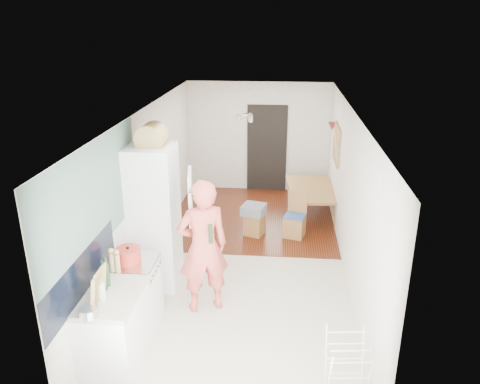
% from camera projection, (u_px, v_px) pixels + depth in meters
% --- Properties ---
extents(room_shell, '(3.20, 7.00, 2.50)m').
position_uv_depth(room_shell, '(246.00, 191.00, 7.34)').
color(room_shell, white).
rests_on(room_shell, ground).
extents(floor, '(3.20, 7.00, 0.01)m').
position_uv_depth(floor, '(245.00, 261.00, 7.78)').
color(floor, beige).
rests_on(floor, ground).
extents(wood_floor_overlay, '(3.20, 3.30, 0.01)m').
position_uv_depth(wood_floor_overlay, '(253.00, 217.00, 9.50)').
color(wood_floor_overlay, '#532914').
rests_on(wood_floor_overlay, room_shell).
extents(sage_wall_panel, '(0.02, 3.00, 1.30)m').
position_uv_depth(sage_wall_panel, '(95.00, 198.00, 5.41)').
color(sage_wall_panel, slate).
rests_on(sage_wall_panel, room_shell).
extents(tile_splashback, '(0.02, 1.90, 0.50)m').
position_uv_depth(tile_splashback, '(83.00, 275.00, 5.14)').
color(tile_splashback, black).
rests_on(tile_splashback, room_shell).
extents(doorway_recess, '(0.90, 0.04, 2.00)m').
position_uv_depth(doorway_recess, '(267.00, 149.00, 10.66)').
color(doorway_recess, black).
rests_on(doorway_recess, room_shell).
extents(base_cabinet, '(0.60, 0.90, 0.86)m').
position_uv_depth(base_cabinet, '(114.00, 331.00, 5.37)').
color(base_cabinet, white).
rests_on(base_cabinet, room_shell).
extents(worktop, '(0.62, 0.92, 0.06)m').
position_uv_depth(worktop, '(111.00, 297.00, 5.20)').
color(worktop, beige).
rests_on(worktop, room_shell).
extents(range_cooker, '(0.60, 0.60, 0.88)m').
position_uv_depth(range_cooker, '(134.00, 294.00, 6.06)').
color(range_cooker, white).
rests_on(range_cooker, room_shell).
extents(cooker_top, '(0.60, 0.60, 0.04)m').
position_uv_depth(cooker_top, '(131.00, 263.00, 5.90)').
color(cooker_top, '#BCBBBE').
rests_on(cooker_top, room_shell).
extents(fridge_housing, '(0.66, 0.66, 2.15)m').
position_uv_depth(fridge_housing, '(154.00, 218.00, 6.79)').
color(fridge_housing, white).
rests_on(fridge_housing, room_shell).
extents(fridge_door, '(0.14, 0.56, 0.70)m').
position_uv_depth(fridge_door, '(190.00, 196.00, 6.29)').
color(fridge_door, white).
rests_on(fridge_door, room_shell).
extents(fridge_interior, '(0.02, 0.52, 0.66)m').
position_uv_depth(fridge_interior, '(173.00, 188.00, 6.59)').
color(fridge_interior, white).
rests_on(fridge_interior, room_shell).
extents(pinboard, '(0.03, 0.90, 0.70)m').
position_uv_depth(pinboard, '(337.00, 144.00, 8.87)').
color(pinboard, '#D8BB61').
rests_on(pinboard, room_shell).
extents(pinboard_frame, '(0.00, 0.94, 0.74)m').
position_uv_depth(pinboard_frame, '(336.00, 144.00, 8.87)').
color(pinboard_frame, olive).
rests_on(pinboard_frame, room_shell).
extents(wall_sconce, '(0.18, 0.18, 0.16)m').
position_uv_depth(wall_sconce, '(332.00, 126.00, 9.41)').
color(wall_sconce, maroon).
rests_on(wall_sconce, room_shell).
extents(person, '(0.96, 0.81, 2.23)m').
position_uv_depth(person, '(203.00, 235.00, 6.16)').
color(person, '#E75D52').
rests_on(person, floor).
extents(dining_table, '(0.89, 1.45, 0.49)m').
position_uv_depth(dining_table, '(312.00, 203.00, 9.56)').
color(dining_table, olive).
rests_on(dining_table, floor).
extents(dining_chair, '(0.44, 0.44, 0.85)m').
position_uv_depth(dining_chair, '(295.00, 215.00, 8.52)').
color(dining_chair, olive).
rests_on(dining_chair, floor).
extents(stool, '(0.41, 0.41, 0.42)m').
position_uv_depth(stool, '(255.00, 224.00, 8.66)').
color(stool, olive).
rests_on(stool, floor).
extents(grey_drape, '(0.49, 0.49, 0.18)m').
position_uv_depth(grey_drape, '(254.00, 210.00, 8.55)').
color(grey_drape, slate).
rests_on(grey_drape, stool).
extents(drying_rack, '(0.44, 0.41, 0.79)m').
position_uv_depth(drying_rack, '(346.00, 371.00, 4.81)').
color(drying_rack, white).
rests_on(drying_rack, floor).
extents(bread_bin, '(0.46, 0.44, 0.22)m').
position_uv_depth(bread_bin, '(152.00, 137.00, 6.43)').
color(bread_bin, tan).
rests_on(bread_bin, fridge_housing).
extents(red_casserole, '(0.33, 0.33, 0.19)m').
position_uv_depth(red_casserole, '(128.00, 255.00, 5.86)').
color(red_casserole, red).
rests_on(red_casserole, cooker_top).
extents(steel_pan, '(0.20, 0.20, 0.10)m').
position_uv_depth(steel_pan, '(89.00, 312.00, 4.80)').
color(steel_pan, '#BCBBBE').
rests_on(steel_pan, worktop).
extents(held_bottle, '(0.06, 0.06, 0.26)m').
position_uv_depth(held_bottle, '(211.00, 234.00, 5.96)').
color(held_bottle, '#1C3D1E').
rests_on(held_bottle, person).
extents(bottle_a, '(0.07, 0.07, 0.29)m').
position_uv_depth(bottle_a, '(107.00, 275.00, 5.31)').
color(bottle_a, '#1C3D1E').
rests_on(bottle_a, worktop).
extents(bottle_b, '(0.08, 0.08, 0.29)m').
position_uv_depth(bottle_b, '(104.00, 278.00, 5.24)').
color(bottle_b, '#1C3D1E').
rests_on(bottle_b, worktop).
extents(bottle_c, '(0.10, 0.10, 0.21)m').
position_uv_depth(bottle_c, '(101.00, 291.00, 5.06)').
color(bottle_c, beige).
rests_on(bottle_c, worktop).
extents(pepper_mill_front, '(0.08, 0.08, 0.23)m').
position_uv_depth(pepper_mill_front, '(118.00, 263.00, 5.62)').
color(pepper_mill_front, tan).
rests_on(pepper_mill_front, worktop).
extents(pepper_mill_back, '(0.08, 0.08, 0.24)m').
position_uv_depth(pepper_mill_back, '(112.00, 262.00, 5.63)').
color(pepper_mill_back, tan).
rests_on(pepper_mill_back, worktop).
extents(chopping_boards, '(0.07, 0.30, 0.40)m').
position_uv_depth(chopping_boards, '(98.00, 287.00, 4.97)').
color(chopping_boards, tan).
rests_on(chopping_boards, worktop).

